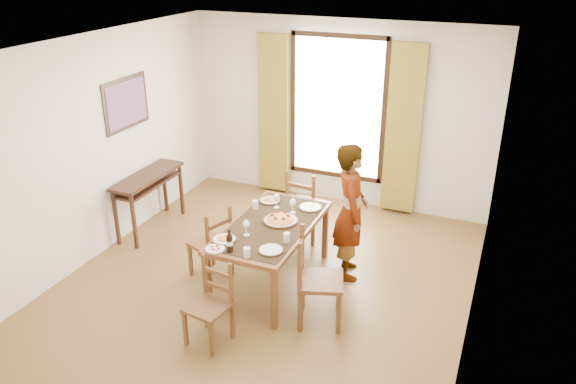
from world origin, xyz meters
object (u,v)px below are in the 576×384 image
at_px(console_table, 148,183).
at_px(man, 351,212).
at_px(dining_table, 271,230).
at_px(pasta_platter, 280,218).

bearing_deg(console_table, man, -1.42).
bearing_deg(dining_table, man, 34.49).
relative_size(console_table, dining_table, 0.72).
xyz_separation_m(console_table, dining_table, (2.08, -0.59, 0.00)).
height_order(dining_table, man, man).
bearing_deg(console_table, dining_table, -15.98).
bearing_deg(pasta_platter, dining_table, -126.33).
distance_m(console_table, dining_table, 2.16).
relative_size(man, pasta_platter, 4.08).
distance_m(dining_table, man, 0.94).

